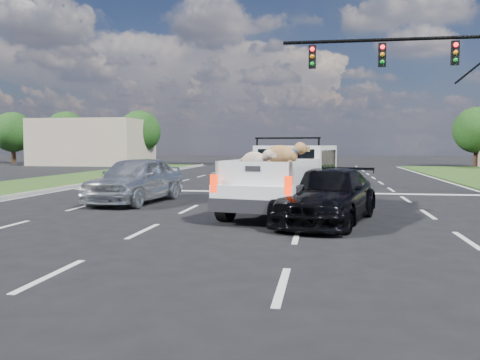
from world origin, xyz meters
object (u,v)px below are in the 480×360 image
Objects in this scene: silver_sedan at (136,179)px; black_coupe at (327,196)px; pickup_truck at (287,177)px; traffic_signal at (449,75)px.

black_coupe is (6.44, -3.50, -0.11)m from silver_sedan.
pickup_truck is 5.53m from silver_sedan.
traffic_signal is 1.95× the size of silver_sedan.
silver_sedan reaches higher than black_coupe.
pickup_truck reaches higher than black_coupe.
traffic_signal reaches higher than black_coupe.
traffic_signal reaches higher than pickup_truck.
traffic_signal is 1.94× the size of black_coupe.
silver_sedan is 7.32m from black_coupe.
traffic_signal is 1.48× the size of pickup_truck.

